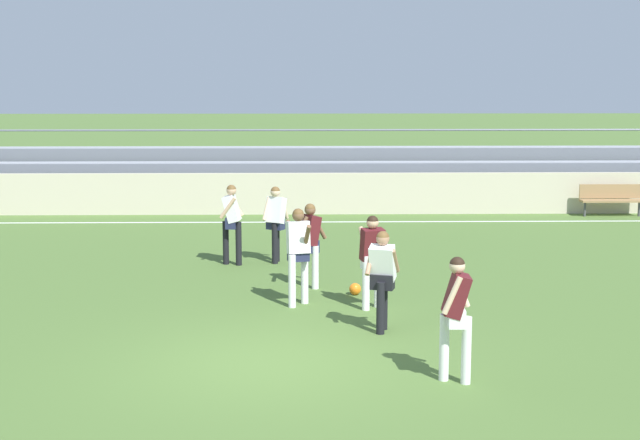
{
  "coord_description": "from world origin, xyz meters",
  "views": [
    {
      "loc": [
        0.47,
        -12.51,
        4.05
      ],
      "look_at": [
        0.83,
        5.81,
        1.11
      ],
      "focal_mm": 51.67,
      "sensor_mm": 36.0,
      "label": 1
    }
  ],
  "objects_px": {
    "player_dark_wide_left": "(310,238)",
    "player_dark_overlapping": "(456,308)",
    "player_dark_deep_cover": "(372,254)",
    "player_white_challenging": "(298,248)",
    "bench_near_bin": "(612,197)",
    "bleacher_stand": "(386,174)",
    "player_white_trailing_run": "(276,218)",
    "soccer_ball": "(355,289)",
    "player_white_dropping_back": "(382,273)",
    "player_white_wide_right": "(232,217)"
  },
  "relations": [
    {
      "from": "player_dark_wide_left",
      "to": "player_dark_deep_cover",
      "type": "relative_size",
      "value": 0.99
    },
    {
      "from": "bench_near_bin",
      "to": "player_dark_overlapping",
      "type": "height_order",
      "value": "player_dark_overlapping"
    },
    {
      "from": "player_dark_overlapping",
      "to": "bleacher_stand",
      "type": "bearing_deg",
      "value": 87.92
    },
    {
      "from": "player_white_trailing_run",
      "to": "soccer_ball",
      "type": "distance_m",
      "value": 3.45
    },
    {
      "from": "player_white_challenging",
      "to": "player_white_wide_right",
      "type": "xyz_separation_m",
      "value": [
        -1.42,
        3.5,
        -0.01
      ]
    },
    {
      "from": "player_dark_deep_cover",
      "to": "player_white_challenging",
      "type": "distance_m",
      "value": 1.3
    },
    {
      "from": "bench_near_bin",
      "to": "player_dark_overlapping",
      "type": "relative_size",
      "value": 1.06
    },
    {
      "from": "soccer_ball",
      "to": "player_white_dropping_back",
      "type": "bearing_deg",
      "value": -83.39
    },
    {
      "from": "player_dark_deep_cover",
      "to": "player_white_trailing_run",
      "type": "relative_size",
      "value": 0.99
    },
    {
      "from": "player_dark_wide_left",
      "to": "player_dark_overlapping",
      "type": "bearing_deg",
      "value": -71.25
    },
    {
      "from": "player_white_trailing_run",
      "to": "player_white_wide_right",
      "type": "height_order",
      "value": "player_white_wide_right"
    },
    {
      "from": "player_white_dropping_back",
      "to": "bench_near_bin",
      "type": "bearing_deg",
      "value": 57.17
    },
    {
      "from": "bleacher_stand",
      "to": "player_dark_overlapping",
      "type": "xyz_separation_m",
      "value": [
        -0.61,
        -16.74,
        0.06
      ]
    },
    {
      "from": "bleacher_stand",
      "to": "player_white_dropping_back",
      "type": "distance_m",
      "value": 14.39
    },
    {
      "from": "player_white_dropping_back",
      "to": "player_white_challenging",
      "type": "bearing_deg",
      "value": 128.02
    },
    {
      "from": "player_dark_deep_cover",
      "to": "player_white_trailing_run",
      "type": "xyz_separation_m",
      "value": [
        -1.78,
        3.96,
        0.01
      ]
    },
    {
      "from": "player_dark_overlapping",
      "to": "player_white_wide_right",
      "type": "distance_m",
      "value": 8.37
    },
    {
      "from": "bench_near_bin",
      "to": "player_dark_overlapping",
      "type": "bearing_deg",
      "value": -115.72
    },
    {
      "from": "player_white_trailing_run",
      "to": "player_white_dropping_back",
      "type": "relative_size",
      "value": 1.02
    },
    {
      "from": "player_white_wide_right",
      "to": "player_white_trailing_run",
      "type": "bearing_deg",
      "value": 13.27
    },
    {
      "from": "player_dark_deep_cover",
      "to": "player_white_challenging",
      "type": "bearing_deg",
      "value": 168.9
    },
    {
      "from": "soccer_ball",
      "to": "player_dark_deep_cover",
      "type": "bearing_deg",
      "value": -76.87
    },
    {
      "from": "bleacher_stand",
      "to": "player_dark_wide_left",
      "type": "distance_m",
      "value": 11.51
    },
    {
      "from": "soccer_ball",
      "to": "player_dark_wide_left",
      "type": "bearing_deg",
      "value": 142.33
    },
    {
      "from": "player_white_trailing_run",
      "to": "player_white_challenging",
      "type": "distance_m",
      "value": 3.75
    },
    {
      "from": "player_dark_deep_cover",
      "to": "bleacher_stand",
      "type": "bearing_deg",
      "value": 83.72
    },
    {
      "from": "player_dark_deep_cover",
      "to": "player_white_wide_right",
      "type": "relative_size",
      "value": 0.95
    },
    {
      "from": "player_dark_wide_left",
      "to": "player_white_wide_right",
      "type": "xyz_separation_m",
      "value": [
        -1.64,
        2.11,
        0.07
      ]
    },
    {
      "from": "player_dark_deep_cover",
      "to": "player_white_challenging",
      "type": "relative_size",
      "value": 0.95
    },
    {
      "from": "bench_near_bin",
      "to": "player_white_challenging",
      "type": "bearing_deg",
      "value": -131.53
    },
    {
      "from": "player_white_trailing_run",
      "to": "player_white_dropping_back",
      "type": "bearing_deg",
      "value": -71.34
    },
    {
      "from": "player_white_trailing_run",
      "to": "soccer_ball",
      "type": "relative_size",
      "value": 7.51
    },
    {
      "from": "player_dark_deep_cover",
      "to": "player_dark_overlapping",
      "type": "height_order",
      "value": "player_dark_overlapping"
    },
    {
      "from": "player_white_challenging",
      "to": "soccer_ball",
      "type": "height_order",
      "value": "player_white_challenging"
    },
    {
      "from": "bench_near_bin",
      "to": "player_white_trailing_run",
      "type": "bearing_deg",
      "value": -146.03
    },
    {
      "from": "bench_near_bin",
      "to": "player_dark_wide_left",
      "type": "distance_m",
      "value": 12.27
    },
    {
      "from": "bleacher_stand",
      "to": "player_white_trailing_run",
      "type": "relative_size",
      "value": 16.64
    },
    {
      "from": "player_white_trailing_run",
      "to": "player_white_challenging",
      "type": "height_order",
      "value": "player_white_challenging"
    },
    {
      "from": "bleacher_stand",
      "to": "player_dark_wide_left",
      "type": "xyz_separation_m",
      "value": [
        -2.47,
        -11.25,
        0.0
      ]
    },
    {
      "from": "bench_near_bin",
      "to": "soccer_ball",
      "type": "bearing_deg",
      "value": -130.2
    },
    {
      "from": "player_dark_deep_cover",
      "to": "player_white_challenging",
      "type": "height_order",
      "value": "player_white_challenging"
    },
    {
      "from": "player_dark_deep_cover",
      "to": "player_white_wide_right",
      "type": "height_order",
      "value": "player_white_wide_right"
    },
    {
      "from": "player_white_wide_right",
      "to": "soccer_ball",
      "type": "height_order",
      "value": "player_white_wide_right"
    },
    {
      "from": "player_white_trailing_run",
      "to": "player_dark_overlapping",
      "type": "relative_size",
      "value": 0.98
    },
    {
      "from": "bleacher_stand",
      "to": "bench_near_bin",
      "type": "xyz_separation_m",
      "value": [
        6.21,
        -2.58,
        -0.41
      ]
    },
    {
      "from": "player_dark_overlapping",
      "to": "soccer_ball",
      "type": "bearing_deg",
      "value": 102.09
    },
    {
      "from": "player_dark_wide_left",
      "to": "player_white_wide_right",
      "type": "distance_m",
      "value": 2.68
    },
    {
      "from": "player_white_dropping_back",
      "to": "soccer_ball",
      "type": "height_order",
      "value": "player_white_dropping_back"
    },
    {
      "from": "player_dark_deep_cover",
      "to": "player_white_trailing_run",
      "type": "bearing_deg",
      "value": 114.13
    },
    {
      "from": "player_dark_overlapping",
      "to": "soccer_ball",
      "type": "distance_m",
      "value": 5.05
    }
  ]
}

